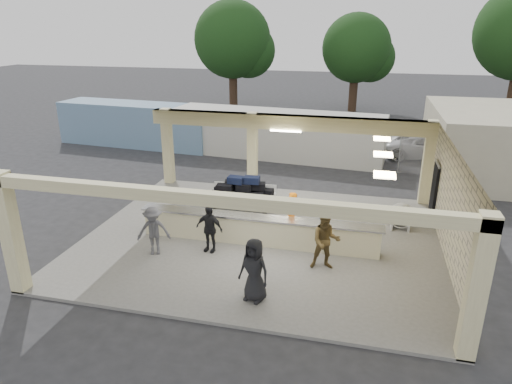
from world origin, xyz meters
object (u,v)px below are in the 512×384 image
(baggage_counter, at_px, (258,230))
(luggage_cart, at_px, (241,193))
(passenger_b, at_px, (209,229))
(passenger_d, at_px, (254,270))
(container_blue, at_px, (137,124))
(car_dark, at_px, (407,134))
(container_white, at_px, (277,134))
(baggage_handler, at_px, (291,215))
(car_white_a, at_px, (427,147))
(passenger_c, at_px, (154,231))
(passenger_a, at_px, (326,241))
(drum_fan, at_px, (401,216))

(baggage_counter, distance_m, luggage_cart, 2.78)
(baggage_counter, bearing_deg, passenger_b, -147.70)
(luggage_cart, xyz_separation_m, passenger_d, (1.95, -5.72, 0.08))
(baggage_counter, relative_size, container_blue, 0.84)
(car_dark, bearing_deg, passenger_d, -166.21)
(luggage_cart, distance_m, container_white, 8.60)
(baggage_counter, xyz_separation_m, container_blue, (-10.44, 11.72, 0.69))
(container_white, bearing_deg, passenger_d, -75.32)
(baggage_handler, height_order, container_white, container_white)
(car_dark, bearing_deg, baggage_counter, -171.45)
(car_white_a, distance_m, container_white, 8.41)
(passenger_c, relative_size, car_dark, 0.37)
(car_white_a, bearing_deg, baggage_handler, 149.89)
(passenger_c, xyz_separation_m, container_blue, (-7.39, 13.22, 0.36))
(container_white, bearing_deg, passenger_b, -83.46)
(baggage_handler, bearing_deg, luggage_cart, -119.89)
(passenger_a, bearing_deg, drum_fan, 44.82)
(baggage_handler, bearing_deg, car_dark, 168.23)
(passenger_d, bearing_deg, container_blue, 144.46)
(baggage_counter, height_order, baggage_handler, baggage_handler)
(car_white_a, relative_size, container_blue, 0.47)
(passenger_a, distance_m, car_dark, 17.00)
(passenger_c, bearing_deg, container_blue, 99.95)
(baggage_counter, relative_size, car_dark, 1.90)
(drum_fan, bearing_deg, passenger_b, -138.39)
(baggage_counter, height_order, passenger_b, passenger_b)
(luggage_cart, relative_size, passenger_b, 1.66)
(car_white_a, xyz_separation_m, container_white, (-8.23, -1.64, 0.62))
(drum_fan, distance_m, car_dark, 13.25)
(passenger_b, bearing_deg, passenger_a, 5.32)
(car_white_a, bearing_deg, car_dark, 12.79)
(container_blue, bearing_deg, baggage_handler, -38.77)
(baggage_handler, xyz_separation_m, passenger_d, (-0.30, -4.06, 0.07))
(car_white_a, bearing_deg, passenger_a, 158.12)
(car_white_a, bearing_deg, passenger_d, 154.90)
(baggage_counter, bearing_deg, luggage_cart, 117.51)
(passenger_a, bearing_deg, passenger_b, 165.79)
(car_white_a, xyz_separation_m, container_blue, (-17.12, -0.95, 0.61))
(passenger_c, distance_m, container_white, 12.63)
(car_white_a, bearing_deg, drum_fan, 164.90)
(passenger_d, xyz_separation_m, container_blue, (-11.12, 14.99, 0.28))
(car_dark, bearing_deg, container_blue, 132.17)
(passenger_a, bearing_deg, luggage_cart, 124.85)
(baggage_counter, distance_m, passenger_c, 3.42)
(passenger_b, relative_size, container_blue, 0.16)
(baggage_handler, height_order, container_blue, container_blue)
(passenger_d, bearing_deg, luggage_cart, 126.75)
(passenger_c, relative_size, container_blue, 0.17)
(baggage_counter, xyz_separation_m, passenger_a, (2.35, -1.13, 0.42))
(luggage_cart, bearing_deg, baggage_handler, -39.54)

